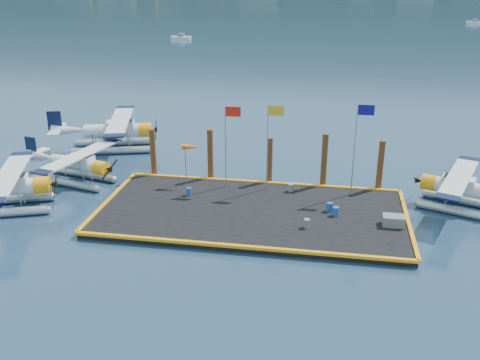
# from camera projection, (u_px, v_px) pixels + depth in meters

# --- Properties ---
(ground) EXTENTS (4000.00, 4000.00, 0.00)m
(ground) POSITION_uv_depth(u_px,v_px,m) (252.00, 216.00, 35.49)
(ground) COLOR navy
(ground) RESTS_ON ground
(dock) EXTENTS (20.00, 10.00, 0.40)m
(dock) POSITION_uv_depth(u_px,v_px,m) (252.00, 213.00, 35.42)
(dock) COLOR black
(dock) RESTS_ON ground
(dock_bumpers) EXTENTS (20.25, 10.25, 0.18)m
(dock_bumpers) POSITION_uv_depth(u_px,v_px,m) (252.00, 209.00, 35.31)
(dock_bumpers) COLOR orange
(dock_bumpers) RESTS_ON dock
(seaplane_a) EXTENTS (8.94, 9.50, 3.42)m
(seaplane_a) POSITION_uv_depth(u_px,v_px,m) (5.00, 190.00, 35.81)
(seaplane_a) COLOR #9A9EA8
(seaplane_a) RESTS_ON ground
(seaplane_b) EXTENTS (8.10, 8.76, 3.11)m
(seaplane_b) POSITION_uv_depth(u_px,v_px,m) (77.00, 166.00, 40.48)
(seaplane_b) COLOR #9A9EA8
(seaplane_b) RESTS_ON ground
(seaplane_c) EXTENTS (9.65, 10.40, 3.70)m
(seaplane_c) POSITION_uv_depth(u_px,v_px,m) (116.00, 133.00, 47.78)
(seaplane_c) COLOR #9A9EA8
(seaplane_c) RESTS_ON ground
(seaplane_d) EXTENTS (8.36, 8.87, 3.20)m
(seaplane_d) POSITION_uv_depth(u_px,v_px,m) (463.00, 191.00, 35.87)
(seaplane_d) COLOR #9A9EA8
(seaplane_d) RESTS_ON ground
(drum_0) EXTENTS (0.40, 0.40, 0.56)m
(drum_0) POSITION_uv_depth(u_px,v_px,m) (189.00, 192.00, 37.58)
(drum_0) COLOR #1A4394
(drum_0) RESTS_ON dock
(drum_1) EXTENTS (0.40, 0.40, 0.56)m
(drum_1) POSITION_uv_depth(u_px,v_px,m) (307.00, 223.00, 32.92)
(drum_1) COLOR slate
(drum_1) RESTS_ON dock
(drum_2) EXTENTS (0.42, 0.42, 0.60)m
(drum_2) POSITION_uv_depth(u_px,v_px,m) (336.00, 211.00, 34.50)
(drum_2) COLOR #1A4394
(drum_2) RESTS_ON dock
(drum_4) EXTENTS (0.43, 0.43, 0.60)m
(drum_4) POSITION_uv_depth(u_px,v_px,m) (330.00, 207.00, 35.13)
(drum_4) COLOR #1A4394
(drum_4) RESTS_ON dock
(drum_5) EXTENTS (0.40, 0.40, 0.56)m
(drum_5) POSITION_uv_depth(u_px,v_px,m) (291.00, 188.00, 38.25)
(drum_5) COLOR slate
(drum_5) RESTS_ON dock
(crate) EXTENTS (1.33, 0.88, 0.66)m
(crate) POSITION_uv_depth(u_px,v_px,m) (393.00, 221.00, 33.15)
(crate) COLOR slate
(crate) RESTS_ON dock
(flagpole_red) EXTENTS (1.14, 0.08, 6.00)m
(flagpole_red) POSITION_uv_depth(u_px,v_px,m) (228.00, 134.00, 37.70)
(flagpole_red) COLOR gray
(flagpole_red) RESTS_ON dock
(flagpole_yellow) EXTENTS (1.14, 0.08, 6.20)m
(flagpole_yellow) POSITION_uv_depth(u_px,v_px,m) (270.00, 135.00, 37.19)
(flagpole_yellow) COLOR gray
(flagpole_yellow) RESTS_ON dock
(flagpole_blue) EXTENTS (1.14, 0.08, 6.50)m
(flagpole_blue) POSITION_uv_depth(u_px,v_px,m) (358.00, 137.00, 36.18)
(flagpole_blue) COLOR gray
(flagpole_blue) RESTS_ON dock
(windsock) EXTENTS (1.40, 0.44, 3.12)m
(windsock) POSITION_uv_depth(u_px,v_px,m) (191.00, 148.00, 38.56)
(windsock) COLOR gray
(windsock) RESTS_ON dock
(piling_0) EXTENTS (0.44, 0.44, 4.00)m
(piling_0) POSITION_uv_depth(u_px,v_px,m) (153.00, 154.00, 41.03)
(piling_0) COLOR #472214
(piling_0) RESTS_ON ground
(piling_1) EXTENTS (0.44, 0.44, 4.20)m
(piling_1) POSITION_uv_depth(u_px,v_px,m) (210.00, 156.00, 40.29)
(piling_1) COLOR #472214
(piling_1) RESTS_ON ground
(piling_2) EXTENTS (0.44, 0.44, 3.80)m
(piling_2) POSITION_uv_depth(u_px,v_px,m) (270.00, 162.00, 39.65)
(piling_2) COLOR #472214
(piling_2) RESTS_ON ground
(piling_3) EXTENTS (0.44, 0.44, 4.30)m
(piling_3) POSITION_uv_depth(u_px,v_px,m) (324.00, 162.00, 38.93)
(piling_3) COLOR #472214
(piling_3) RESTS_ON ground
(piling_4) EXTENTS (0.44, 0.44, 4.00)m
(piling_4) POSITION_uv_depth(u_px,v_px,m) (380.00, 167.00, 38.36)
(piling_4) COLOR #472214
(piling_4) RESTS_ON ground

